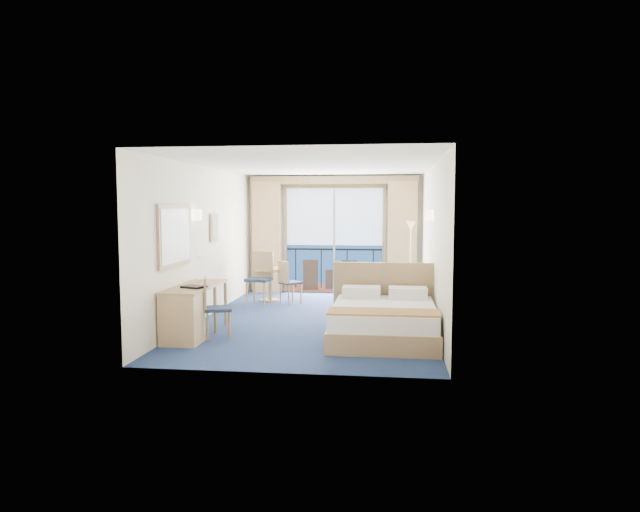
% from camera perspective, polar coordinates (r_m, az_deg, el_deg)
% --- Properties ---
extents(floor, '(6.50, 6.50, 0.00)m').
position_cam_1_polar(floor, '(10.11, -0.40, -6.38)').
color(floor, navy).
rests_on(floor, ground).
extents(room_walls, '(4.04, 6.54, 2.72)m').
position_cam_1_polar(room_walls, '(9.91, -0.41, 3.75)').
color(room_walls, white).
rests_on(room_walls, ground).
extents(balcony_door, '(2.36, 0.03, 2.52)m').
position_cam_1_polar(balcony_door, '(13.14, 1.40, 1.30)').
color(balcony_door, navy).
rests_on(balcony_door, room_walls).
extents(curtain_left, '(0.65, 0.22, 2.55)m').
position_cam_1_polar(curtain_left, '(13.22, -5.33, 1.87)').
color(curtain_left, tan).
rests_on(curtain_left, room_walls).
extents(curtain_right, '(0.65, 0.22, 2.55)m').
position_cam_1_polar(curtain_right, '(12.92, 8.23, 1.77)').
color(curtain_right, tan).
rests_on(curtain_right, room_walls).
extents(pelmet, '(3.80, 0.25, 0.18)m').
position_cam_1_polar(pelmet, '(13.00, 1.39, 7.59)').
color(pelmet, tan).
rests_on(pelmet, room_walls).
extents(mirror, '(0.05, 1.25, 0.95)m').
position_cam_1_polar(mirror, '(8.95, -14.31, 1.99)').
color(mirror, tan).
rests_on(mirror, room_walls).
extents(wall_print, '(0.04, 0.42, 0.52)m').
position_cam_1_polar(wall_print, '(10.79, -10.54, 2.82)').
color(wall_print, tan).
rests_on(wall_print, room_walls).
extents(sconce_left, '(0.18, 0.18, 0.18)m').
position_cam_1_polar(sconce_left, '(9.78, -12.25, 4.04)').
color(sconce_left, '#FFE3B2').
rests_on(sconce_left, room_walls).
extents(sconce_right, '(0.18, 0.18, 0.18)m').
position_cam_1_polar(sconce_right, '(9.70, 10.95, 4.05)').
color(sconce_right, '#FFE3B2').
rests_on(sconce_right, room_walls).
extents(bed, '(1.70, 2.02, 1.07)m').
position_cam_1_polar(bed, '(8.65, 6.40, -6.35)').
color(bed, tan).
rests_on(bed, ground).
extents(nightstand, '(0.42, 0.40, 0.55)m').
position_cam_1_polar(nightstand, '(9.99, 9.75, -4.97)').
color(nightstand, tan).
rests_on(nightstand, ground).
extents(phone, '(0.18, 0.14, 0.07)m').
position_cam_1_polar(phone, '(9.92, 10.00, -3.22)').
color(phone, silver).
rests_on(phone, nightstand).
extents(armchair, '(1.09, 1.11, 0.80)m').
position_cam_1_polar(armchair, '(11.28, 7.18, -3.17)').
color(armchair, '#4A505A').
rests_on(armchair, ground).
extents(floor_lamp, '(0.23, 0.23, 1.67)m').
position_cam_1_polar(floor_lamp, '(12.49, 9.07, 1.59)').
color(floor_lamp, silver).
rests_on(floor_lamp, ground).
extents(desk, '(0.57, 1.66, 0.78)m').
position_cam_1_polar(desk, '(8.66, -13.36, -5.56)').
color(desk, tan).
rests_on(desk, ground).
extents(desk_chair, '(0.51, 0.51, 0.93)m').
position_cam_1_polar(desk_chair, '(8.79, -10.68, -4.73)').
color(desk_chair, '#1E2B48').
rests_on(desk_chair, ground).
extents(folder, '(0.40, 0.35, 0.03)m').
position_cam_1_polar(folder, '(8.76, -12.50, -3.01)').
color(folder, black).
rests_on(folder, desk).
extents(desk_lamp, '(0.11, 0.11, 0.40)m').
position_cam_1_polar(desk_lamp, '(9.46, -12.01, -0.68)').
color(desk_lamp, silver).
rests_on(desk_lamp, desk).
extents(round_table, '(0.76, 0.76, 0.69)m').
position_cam_1_polar(round_table, '(12.06, -5.04, -2.03)').
color(round_table, tan).
rests_on(round_table, ground).
extents(table_chair_a, '(0.54, 0.54, 0.88)m').
position_cam_1_polar(table_chair_a, '(11.72, -3.27, -2.35)').
color(table_chair_a, '#1E2B48').
rests_on(table_chair_a, ground).
extents(table_chair_b, '(0.53, 0.54, 1.07)m').
position_cam_1_polar(table_chair_b, '(11.68, -5.97, -1.86)').
color(table_chair_b, '#1E2B48').
rests_on(table_chair_b, ground).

